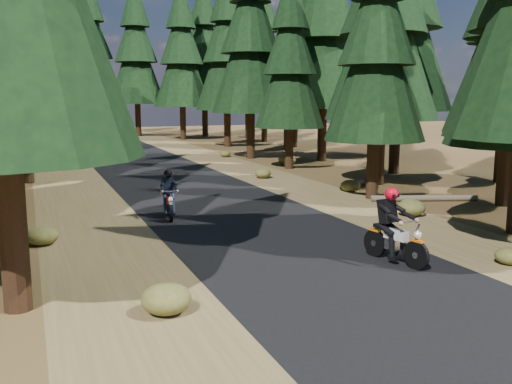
% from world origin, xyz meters
% --- Properties ---
extents(ground, '(120.00, 120.00, 0.00)m').
position_xyz_m(ground, '(0.00, 0.00, 0.00)').
color(ground, '#4C331B').
rests_on(ground, ground).
extents(road, '(6.00, 100.00, 0.01)m').
position_xyz_m(road, '(0.00, 5.00, 0.01)').
color(road, black).
rests_on(road, ground).
extents(shoulder_l, '(3.20, 100.00, 0.01)m').
position_xyz_m(shoulder_l, '(-4.60, 5.00, 0.00)').
color(shoulder_l, brown).
rests_on(shoulder_l, ground).
extents(shoulder_r, '(3.20, 100.00, 0.01)m').
position_xyz_m(shoulder_r, '(4.60, 5.00, 0.00)').
color(shoulder_r, brown).
rests_on(shoulder_r, ground).
extents(pine_forest, '(34.59, 55.08, 16.32)m').
position_xyz_m(pine_forest, '(-0.02, 21.05, 7.89)').
color(pine_forest, black).
rests_on(pine_forest, ground).
extents(log_near, '(4.57, 3.78, 0.32)m').
position_xyz_m(log_near, '(8.15, 8.15, 0.16)').
color(log_near, '#4C4233').
rests_on(log_near, ground).
extents(log_far, '(3.91, 1.59, 0.24)m').
position_xyz_m(log_far, '(7.56, 3.21, 0.12)').
color(log_far, '#4C4233').
rests_on(log_far, ground).
extents(understory_shrubs, '(14.92, 31.49, 0.66)m').
position_xyz_m(understory_shrubs, '(1.47, 6.92, 0.28)').
color(understory_shrubs, '#474C1E').
rests_on(understory_shrubs, ground).
extents(rider_lead, '(1.01, 2.10, 1.80)m').
position_xyz_m(rider_lead, '(1.71, -3.16, 0.61)').
color(rider_lead, silver).
rests_on(rider_lead, road).
extents(rider_follow, '(0.77, 1.83, 1.58)m').
position_xyz_m(rider_follow, '(-2.13, 3.82, 0.53)').
color(rider_follow, '#9E0E0A').
rests_on(rider_follow, road).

